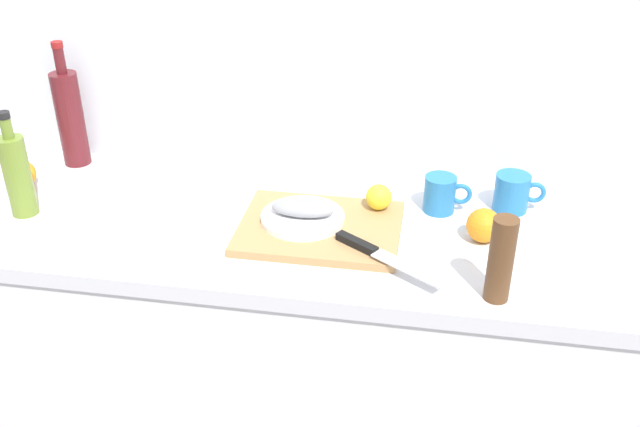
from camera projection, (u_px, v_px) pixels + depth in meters
The scene contains 14 objects.
back_wall at pixel (293, 44), 1.86m from camera, with size 3.20×0.05×2.50m, color silver.
kitchen_counter at pixel (275, 362), 1.98m from camera, with size 2.00×0.60×0.90m.
cutting_board at pixel (320, 228), 1.71m from camera, with size 0.38×0.30×0.02m, color tan.
white_plate at pixel (303, 218), 1.72m from camera, with size 0.20×0.20×0.01m, color white.
fish_fillet at pixel (303, 208), 1.70m from camera, with size 0.15×0.06×0.04m, color gray.
chef_knife at pixel (375, 252), 1.58m from camera, with size 0.26×0.18×0.02m.
lemon_0 at pixel (379, 197), 1.76m from camera, with size 0.06×0.06×0.06m, color yellow.
olive_oil_bottle at pixel (17, 174), 1.74m from camera, with size 0.06×0.06×0.27m.
wine_bottle at pixel (70, 117), 1.98m from camera, with size 0.07×0.07×0.35m.
coffee_mug_0 at pixel (513, 193), 1.79m from camera, with size 0.13×0.09×0.10m.
coffee_mug_2 at pixel (441, 194), 1.78m from camera, with size 0.12×0.08×0.09m.
orange_1 at pixel (484, 226), 1.66m from camera, with size 0.08×0.08×0.08m, color orange.
orange_2 at pixel (22, 174), 1.90m from camera, with size 0.07×0.07×0.07m, color orange.
pepper_mill at pixel (501, 260), 1.44m from camera, with size 0.05×0.05×0.19m, color brown.
Camera 1 is at (0.38, -1.47, 1.78)m, focal length 40.21 mm.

